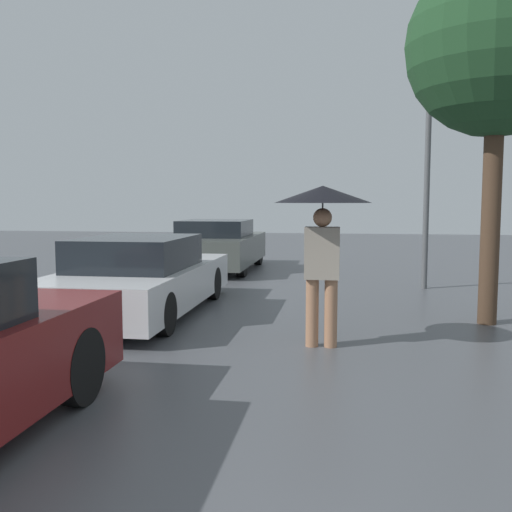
# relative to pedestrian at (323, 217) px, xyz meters

# --- Properties ---
(pedestrian) EXTENTS (1.14, 1.14, 1.90)m
(pedestrian) POSITION_rel_pedestrian_xyz_m (0.00, 0.00, 0.00)
(pedestrian) COLOR #9E7051
(pedestrian) RESTS_ON ground_plane
(parked_car_middle) EXTENTS (1.78, 4.48, 1.19)m
(parked_car_middle) POSITION_rel_pedestrian_xyz_m (-2.82, 1.59, -0.99)
(parked_car_middle) COLOR silver
(parked_car_middle) RESTS_ON ground_plane
(parked_car_farthest) EXTENTS (1.89, 4.05, 1.26)m
(parked_car_farthest) POSITION_rel_pedestrian_xyz_m (-2.88, 7.25, -0.93)
(parked_car_farthest) COLOR #4C514C
(parked_car_farthest) RESTS_ON ground_plane
(tree) EXTENTS (2.46, 2.46, 5.05)m
(tree) POSITION_rel_pedestrian_xyz_m (2.27, 1.64, 2.25)
(tree) COLOR #473323
(tree) RESTS_ON ground_plane
(street_lamp) EXTENTS (0.25, 0.25, 4.76)m
(street_lamp) POSITION_rel_pedestrian_xyz_m (1.84, 4.87, 1.23)
(street_lamp) COLOR #515456
(street_lamp) RESTS_ON ground_plane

